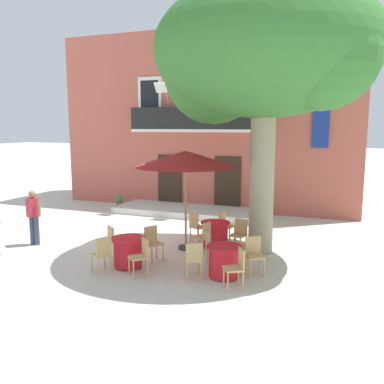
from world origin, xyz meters
name	(u,v)px	position (x,y,z in m)	size (l,w,h in m)	color
ground_plane	(141,239)	(0.00, 0.00, 0.00)	(120.00, 120.00, 0.00)	beige
building_facade	(213,121)	(0.09, 6.99, 3.75)	(13.00, 5.09, 7.50)	#BC5B4C
entrance_step_platform	(189,211)	(0.09, 3.95, 0.12)	(6.02, 2.09, 0.25)	silver
plane_tree	(262,55)	(3.71, 0.03, 5.38)	(6.15, 5.40, 7.33)	gray
cafe_table_near_tree	(129,252)	(0.94, -2.44, 0.39)	(0.86, 0.86, 0.76)	red
cafe_chair_near_tree_0	(102,253)	(0.62, -3.12, 0.53)	(0.55, 0.55, 0.91)	tan
cafe_chair_near_tree_1	(141,254)	(1.54, -2.89, 0.53)	(0.57, 0.57, 0.91)	tan
cafe_chair_near_tree_2	(153,241)	(1.29, -1.77, 0.53)	(0.55, 0.55, 0.91)	tan
cafe_chair_near_tree_3	(115,240)	(0.30, -2.05, 0.53)	(0.56, 0.56, 0.91)	tan
cafe_table_middle	(224,261)	(3.41, -2.26, 0.39)	(0.86, 0.86, 0.76)	red
cafe_chair_middle_0	(212,247)	(2.92, -1.69, 0.53)	(0.56, 0.56, 0.91)	tan
cafe_chair_middle_1	(193,258)	(2.80, -2.70, 0.53)	(0.55, 0.55, 0.91)	tan
cafe_chair_middle_2	(237,266)	(3.87, -2.86, 0.53)	(0.55, 0.55, 0.91)	tan
cafe_chair_middle_3	(254,253)	(4.02, -1.82, 0.53)	(0.55, 0.55, 0.91)	tan
cafe_table_front	(215,234)	(2.47, -0.03, 0.39)	(0.86, 0.86, 0.76)	red
cafe_chair_front_0	(203,236)	(2.36, -0.77, 0.53)	(0.49, 0.49, 0.91)	tan
cafe_chair_front_1	(239,233)	(3.22, -0.13, 0.53)	(0.48, 0.48, 0.91)	tan
cafe_chair_front_2	(225,224)	(2.55, 0.72, 0.53)	(0.47, 0.47, 0.91)	tan
cafe_chair_front_3	(196,225)	(1.77, 0.25, 0.53)	(0.54, 0.54, 0.91)	tan
cafe_umbrella	(186,159)	(1.73, -0.51, 2.61)	(2.90, 2.90, 2.85)	#997A56
ground_planter_left	(119,201)	(-3.27, 4.11, 0.30)	(0.33, 0.33, 0.53)	slate
pedestrian_near_entrance	(34,214)	(-2.68, -1.71, 0.93)	(0.53, 0.39, 1.65)	#384260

